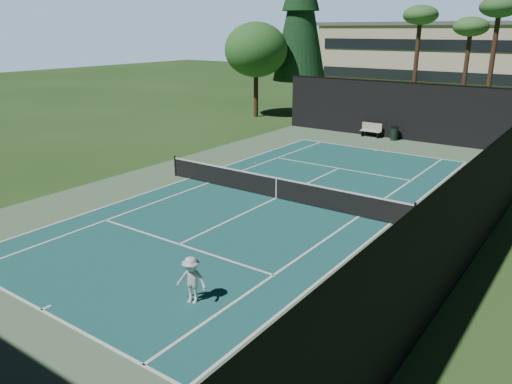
# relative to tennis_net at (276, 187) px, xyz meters

# --- Properties ---
(ground) EXTENTS (160.00, 160.00, 0.00)m
(ground) POSITION_rel_tennis_net_xyz_m (0.00, 0.00, -0.56)
(ground) COLOR #264B1C
(ground) RESTS_ON ground
(apron_slab) EXTENTS (18.00, 32.00, 0.01)m
(apron_slab) POSITION_rel_tennis_net_xyz_m (0.00, 0.00, -0.55)
(apron_slab) COLOR #537754
(apron_slab) RESTS_ON ground
(court_surface) EXTENTS (10.97, 23.77, 0.01)m
(court_surface) POSITION_rel_tennis_net_xyz_m (0.00, 0.00, -0.55)
(court_surface) COLOR #1C5958
(court_surface) RESTS_ON ground
(court_lines) EXTENTS (11.07, 23.87, 0.01)m
(court_lines) POSITION_rel_tennis_net_xyz_m (0.00, 0.00, -0.54)
(court_lines) COLOR white
(court_lines) RESTS_ON ground
(tennis_net) EXTENTS (12.90, 0.10, 1.10)m
(tennis_net) POSITION_rel_tennis_net_xyz_m (0.00, 0.00, 0.00)
(tennis_net) COLOR black
(tennis_net) RESTS_ON ground
(fence) EXTENTS (18.04, 32.05, 4.03)m
(fence) POSITION_rel_tennis_net_xyz_m (0.00, 0.06, 1.45)
(fence) COLOR black
(fence) RESTS_ON ground
(player) EXTENTS (1.03, 0.76, 1.42)m
(player) POSITION_rel_tennis_net_xyz_m (3.13, -9.11, 0.15)
(player) COLOR silver
(player) RESTS_ON ground
(tennis_ball_b) EXTENTS (0.07, 0.07, 0.07)m
(tennis_ball_b) POSITION_rel_tennis_net_xyz_m (-3.92, 0.96, -0.52)
(tennis_ball_b) COLOR #ADCA2E
(tennis_ball_b) RESTS_ON ground
(tennis_ball_c) EXTENTS (0.07, 0.07, 0.07)m
(tennis_ball_c) POSITION_rel_tennis_net_xyz_m (2.29, 2.56, -0.52)
(tennis_ball_c) COLOR #DFF537
(tennis_ball_c) RESTS_ON ground
(tennis_ball_d) EXTENTS (0.06, 0.06, 0.06)m
(tennis_ball_d) POSITION_rel_tennis_net_xyz_m (-4.47, 4.60, -0.53)
(tennis_ball_d) COLOR #B8CD2E
(tennis_ball_d) RESTS_ON ground
(park_bench) EXTENTS (1.50, 0.45, 1.02)m
(park_bench) POSITION_rel_tennis_net_xyz_m (-2.02, 15.58, -0.01)
(park_bench) COLOR beige
(park_bench) RESTS_ON ground
(trash_bin) EXTENTS (0.56, 0.56, 0.95)m
(trash_bin) POSITION_rel_tennis_net_xyz_m (-0.25, 15.49, -0.08)
(trash_bin) COLOR black
(trash_bin) RESTS_ON ground
(pine_tree) EXTENTS (4.80, 4.80, 15.00)m
(pine_tree) POSITION_rel_tennis_net_xyz_m (-12.00, 22.00, 9.00)
(pine_tree) COLOR #472F1E
(pine_tree) RESTS_ON ground
(palm_a) EXTENTS (2.80, 2.80, 9.32)m
(palm_a) POSITION_rel_tennis_net_xyz_m (-2.00, 24.00, 7.63)
(palm_a) COLOR #432A1C
(palm_a) RESTS_ON ground
(palm_b) EXTENTS (2.80, 2.80, 8.42)m
(palm_b) POSITION_rel_tennis_net_xyz_m (1.50, 26.00, 6.80)
(palm_b) COLOR #442B1D
(palm_b) RESTS_ON ground
(palm_c) EXTENTS (2.80, 2.80, 9.77)m
(palm_c) POSITION_rel_tennis_net_xyz_m (4.00, 23.00, 8.05)
(palm_c) COLOR #442A1D
(palm_c) RESTS_ON ground
(decid_tree_c) EXTENTS (5.44, 5.44, 8.09)m
(decid_tree_c) POSITION_rel_tennis_net_xyz_m (-14.00, 18.00, 5.21)
(decid_tree_c) COLOR #432B1C
(decid_tree_c) RESTS_ON ground
(campus_building) EXTENTS (40.50, 12.50, 8.30)m
(campus_building) POSITION_rel_tennis_net_xyz_m (0.00, 45.98, 3.65)
(campus_building) COLOR beige
(campus_building) RESTS_ON ground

